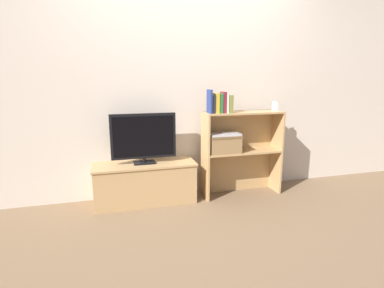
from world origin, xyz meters
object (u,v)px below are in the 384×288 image
book_forest (220,103)px  storage_basket_left (223,143)px  book_ivory (226,103)px  baby_monitor (275,106)px  book_charcoal (212,104)px  book_maroon (223,102)px  book_olive (229,104)px  book_mustard (216,103)px  tv_stand (145,183)px  book_navy (209,101)px  laptop (224,134)px  tv (144,137)px

book_forest → storage_basket_left: bearing=16.3°
book_ivory → baby_monitor: (0.60, 0.03, -0.05)m
book_charcoal → book_forest: book_forest is taller
book_maroon → book_olive: book_maroon is taller
book_maroon → book_ivory: book_maroon is taller
book_ivory → baby_monitor: book_ivory is taller
book_maroon → storage_basket_left: size_ratio=0.62×
book_forest → book_maroon: size_ratio=0.92×
book_mustard → book_forest: size_ratio=1.02×
book_mustard → storage_basket_left: 0.44m
tv_stand → storage_basket_left: storage_basket_left is taller
book_charcoal → book_mustard: (0.04, 0.00, 0.01)m
book_navy → laptop: book_navy is taller
book_navy → storage_basket_left: (0.17, 0.02, -0.45)m
book_ivory → book_olive: size_ratio=1.13×
book_charcoal → book_ivory: size_ratio=0.90×
tv → book_mustard: (0.74, -0.08, 0.33)m
book_charcoal → laptop: book_charcoal is taller
tv_stand → book_forest: (0.79, -0.09, 0.82)m
tv → book_charcoal: size_ratio=3.57×
tv_stand → book_navy: 1.08m
book_olive → laptop: (-0.05, 0.02, -0.32)m
storage_basket_left → laptop: 0.10m
book_forest → baby_monitor: size_ratio=1.56×
book_olive → book_ivory: bearing=180.0°
book_navy → book_mustard: (0.07, 0.00, -0.02)m
tv_stand → tv: (-0.00, -0.00, 0.49)m
book_mustard → book_ivory: (0.11, 0.00, 0.00)m
book_mustard → tv_stand: bearing=173.4°
tv_stand → tv: 0.49m
baby_monitor → book_mustard: bearing=-177.4°
book_navy → book_maroon: book_navy is taller
book_navy → book_mustard: bearing=0.0°
tv → laptop: tv is taller
tv_stand → book_forest: size_ratio=5.26×
book_forest → laptop: book_forest is taller
book_forest → storage_basket_left: (0.06, 0.02, -0.42)m
book_navy → book_charcoal: (0.03, 0.00, -0.03)m
book_navy → book_forest: bearing=0.0°
tv → book_olive: book_olive is taller
book_mustard → book_forest: 0.04m
tv → book_ivory: book_ivory is taller
tv_stand → book_mustard: bearing=-6.6°
book_charcoal → storage_basket_left: book_charcoal is taller
book_charcoal → book_ivory: (0.15, 0.00, 0.01)m
tv → laptop: bearing=-4.6°
book_mustard → storage_basket_left: bearing=9.6°
book_forest → book_maroon: (0.04, -0.00, 0.01)m
book_forest → book_ivory: 0.06m
book_mustard → laptop: (0.10, 0.02, -0.33)m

